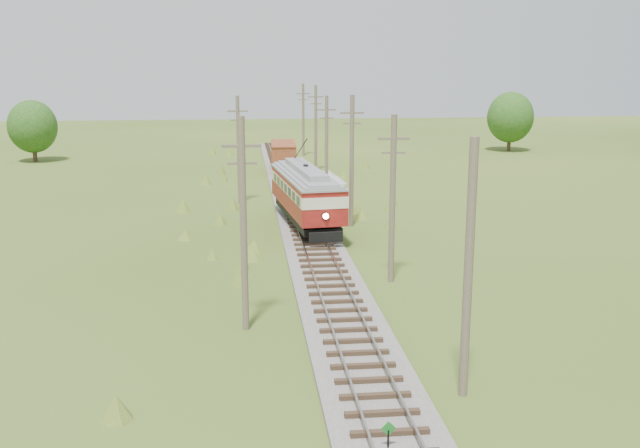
{
  "coord_description": "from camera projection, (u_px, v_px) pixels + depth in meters",
  "views": [
    {
      "loc": [
        -4.14,
        -16.73,
        11.03
      ],
      "look_at": [
        0.0,
        21.53,
        2.35
      ],
      "focal_mm": 40.0,
      "sensor_mm": 36.0,
      "label": 1
    }
  ],
  "objects": [
    {
      "name": "utility_pole_r_3",
      "position": [
        352.0,
        160.0,
        48.47
      ],
      "size": [
        1.6,
        0.3,
        9.0
      ],
      "color": "brown",
      "rests_on": "ground"
    },
    {
      "name": "utility_pole_l_b",
      "position": [
        239.0,
        149.0,
        56.44
      ],
      "size": [
        1.6,
        0.3,
        8.6
      ],
      "color": "brown",
      "rests_on": "ground"
    },
    {
      "name": "utility_pole_r_5",
      "position": [
        316.0,
        127.0,
        73.72
      ],
      "size": [
        1.6,
        0.3,
        8.9
      ],
      "color": "brown",
      "rests_on": "ground"
    },
    {
      "name": "gravel_pile",
      "position": [
        328.0,
        176.0,
        67.73
      ],
      "size": [
        3.49,
        3.71,
        1.27
      ],
      "color": "gray",
      "rests_on": "ground"
    },
    {
      "name": "streetcar",
      "position": [
        306.0,
        191.0,
        48.07
      ],
      "size": [
        4.17,
        12.54,
        5.68
      ],
      "rotation": [
        0.0,
        0.0,
        0.11
      ],
      "color": "black",
      "rests_on": "ground"
    },
    {
      "name": "utility_pole_r_1",
      "position": [
        468.0,
        271.0,
        23.29
      ],
      "size": [
        0.3,
        0.3,
        8.8
      ],
      "color": "brown",
      "rests_on": "ground"
    },
    {
      "name": "utility_pole_r_6",
      "position": [
        303.0,
        119.0,
        86.33
      ],
      "size": [
        1.6,
        0.3,
        8.7
      ],
      "color": "brown",
      "rests_on": "ground"
    },
    {
      "name": "tree_mid_b",
      "position": [
        510.0,
        117.0,
        91.11
      ],
      "size": [
        5.88,
        5.88,
        7.57
      ],
      "color": "#38281C",
      "rests_on": "ground"
    },
    {
      "name": "tree_mid_a",
      "position": [
        32.0,
        127.0,
        81.21
      ],
      "size": [
        5.46,
        5.46,
        7.03
      ],
      "color": "#38281C",
      "rests_on": "ground"
    },
    {
      "name": "railbed_main",
      "position": [
        302.0,
        216.0,
        52.02
      ],
      "size": [
        3.6,
        96.0,
        0.57
      ],
      "color": "#605B54",
      "rests_on": "ground"
    },
    {
      "name": "gondola",
      "position": [
        283.0,
        154.0,
        73.74
      ],
      "size": [
        2.76,
        7.62,
        2.5
      ],
      "rotation": [
        0.0,
        0.0,
        -0.04
      ],
      "color": "black",
      "rests_on": "ground"
    },
    {
      "name": "utility_pole_r_4",
      "position": [
        327.0,
        144.0,
        61.13
      ],
      "size": [
        1.6,
        0.3,
        8.4
      ],
      "color": "brown",
      "rests_on": "ground"
    },
    {
      "name": "utility_pole_r_2",
      "position": [
        392.0,
        198.0,
        35.92
      ],
      "size": [
        1.6,
        0.3,
        8.6
      ],
      "color": "brown",
      "rests_on": "ground"
    },
    {
      "name": "utility_pole_l_a",
      "position": [
        243.0,
        223.0,
        29.27
      ],
      "size": [
        1.6,
        0.3,
        9.0
      ],
      "color": "brown",
      "rests_on": "ground"
    },
    {
      "name": "switch_marker",
      "position": [
        388.0,
        435.0,
        20.38
      ],
      "size": [
        0.45,
        0.06,
        1.08
      ],
      "color": "black",
      "rests_on": "ground"
    }
  ]
}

